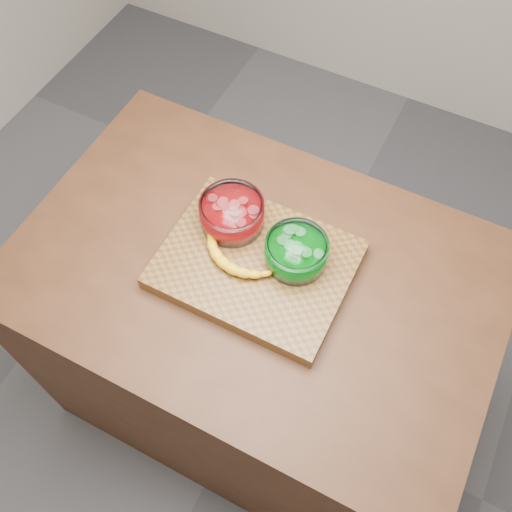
% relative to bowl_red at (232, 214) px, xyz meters
% --- Properties ---
extents(ground, '(3.50, 3.50, 0.00)m').
position_rel_bowl_red_xyz_m(ground, '(0.10, -0.07, -0.98)').
color(ground, '#505054').
rests_on(ground, ground).
extents(counter, '(1.20, 0.80, 0.90)m').
position_rel_bowl_red_xyz_m(counter, '(0.10, -0.07, -0.53)').
color(counter, '#492815').
rests_on(counter, ground).
extents(cutting_board, '(0.45, 0.35, 0.04)m').
position_rel_bowl_red_xyz_m(cutting_board, '(0.10, -0.07, -0.06)').
color(cutting_board, brown).
rests_on(cutting_board, counter).
extents(bowl_red, '(0.16, 0.16, 0.07)m').
position_rel_bowl_red_xyz_m(bowl_red, '(0.00, 0.00, 0.00)').
color(bowl_red, white).
rests_on(bowl_red, cutting_board).
extents(bowl_green, '(0.15, 0.15, 0.07)m').
position_rel_bowl_red_xyz_m(bowl_green, '(0.19, -0.03, -0.00)').
color(bowl_green, white).
rests_on(bowl_green, cutting_board).
extents(banana, '(0.23, 0.14, 0.03)m').
position_rel_bowl_red_xyz_m(banana, '(0.06, -0.09, -0.02)').
color(banana, yellow).
rests_on(banana, cutting_board).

